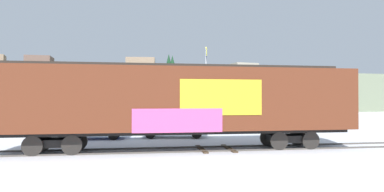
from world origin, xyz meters
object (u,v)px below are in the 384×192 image
(freight_car, at_px, (179,100))
(parked_car_blue, at_px, (91,126))
(flagpole, at_px, (206,77))
(parked_car_white, at_px, (174,125))

(freight_car, bearing_deg, parked_car_blue, 127.96)
(freight_car, distance_m, flagpole, 13.02)
(flagpole, bearing_deg, parked_car_white, -122.51)
(freight_car, relative_size, parked_car_white, 3.82)
(freight_car, relative_size, parked_car_blue, 3.85)
(parked_car_blue, relative_size, parked_car_white, 0.99)
(flagpole, relative_size, parked_car_white, 1.56)
(flagpole, bearing_deg, freight_car, -111.72)
(freight_car, bearing_deg, flagpole, 68.28)
(parked_car_blue, xyz_separation_m, parked_car_white, (5.39, -0.40, 0.04))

